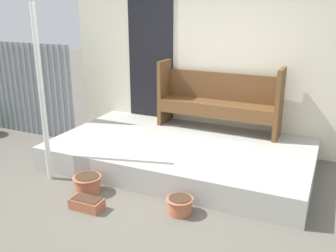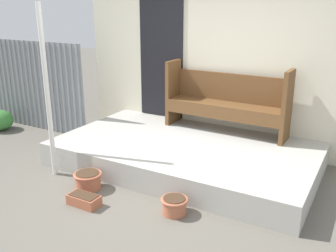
{
  "view_description": "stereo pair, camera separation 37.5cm",
  "coord_description": "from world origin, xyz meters",
  "px_view_note": "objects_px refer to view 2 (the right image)",
  "views": [
    {
      "loc": [
        1.8,
        -3.52,
        2.16
      ],
      "look_at": [
        0.03,
        0.35,
        0.78
      ],
      "focal_mm": 40.0,
      "sensor_mm": 36.0,
      "label": 1
    },
    {
      "loc": [
        2.13,
        -3.35,
        2.16
      ],
      "look_at": [
        0.03,
        0.35,
        0.78
      ],
      "focal_mm": 40.0,
      "sensor_mm": 36.0,
      "label": 2
    }
  ],
  "objects_px": {
    "flower_pot_left": "(88,180)",
    "flower_pot_middle": "(174,205)",
    "support_post": "(47,94)",
    "planter_box_rect": "(84,200)",
    "bench": "(226,98)"
  },
  "relations": [
    {
      "from": "support_post",
      "to": "planter_box_rect",
      "type": "bearing_deg",
      "value": -25.83
    },
    {
      "from": "flower_pot_middle",
      "to": "planter_box_rect",
      "type": "distance_m",
      "value": 1.03
    },
    {
      "from": "flower_pot_left",
      "to": "flower_pot_middle",
      "type": "bearing_deg",
      "value": 0.76
    },
    {
      "from": "support_post",
      "to": "flower_pot_left",
      "type": "xyz_separation_m",
      "value": [
        0.68,
        -0.11,
        -0.98
      ]
    },
    {
      "from": "support_post",
      "to": "bench",
      "type": "xyz_separation_m",
      "value": [
        1.66,
        1.9,
        -0.26
      ]
    },
    {
      "from": "support_post",
      "to": "flower_pot_left",
      "type": "height_order",
      "value": "support_post"
    },
    {
      "from": "flower_pot_left",
      "to": "planter_box_rect",
      "type": "distance_m",
      "value": 0.4
    },
    {
      "from": "flower_pot_left",
      "to": "flower_pot_middle",
      "type": "xyz_separation_m",
      "value": [
        1.2,
        0.02,
        -0.01
      ]
    },
    {
      "from": "flower_pot_left",
      "to": "planter_box_rect",
      "type": "xyz_separation_m",
      "value": [
        0.23,
        -0.33,
        -0.05
      ]
    },
    {
      "from": "planter_box_rect",
      "to": "support_post",
      "type": "bearing_deg",
      "value": 154.17
    },
    {
      "from": "bench",
      "to": "planter_box_rect",
      "type": "distance_m",
      "value": 2.58
    },
    {
      "from": "bench",
      "to": "flower_pot_middle",
      "type": "distance_m",
      "value": 2.13
    },
    {
      "from": "flower_pot_left",
      "to": "flower_pot_middle",
      "type": "relative_size",
      "value": 1.16
    },
    {
      "from": "flower_pot_middle",
      "to": "planter_box_rect",
      "type": "bearing_deg",
      "value": -160.45
    },
    {
      "from": "bench",
      "to": "flower_pot_left",
      "type": "height_order",
      "value": "bench"
    }
  ]
}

